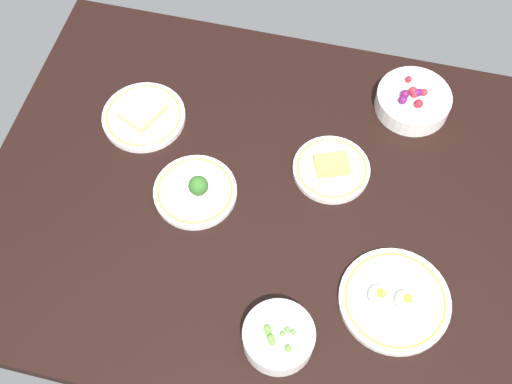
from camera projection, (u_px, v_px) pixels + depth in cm
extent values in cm
cube|color=black|center=(256.00, 201.00, 149.87)|extent=(122.86, 97.12, 4.00)
cylinder|color=white|center=(331.00, 169.00, 150.78)|extent=(17.66, 17.66, 1.53)
torus|color=gold|center=(332.00, 168.00, 150.12)|extent=(16.04, 16.04, 0.50)
cube|color=#F2D14C|center=(332.00, 165.00, 148.95)|extent=(8.83, 7.56, 2.70)
cylinder|color=white|center=(195.00, 192.00, 147.86)|extent=(18.75, 18.75, 1.51)
torus|color=gold|center=(195.00, 190.00, 147.20)|extent=(17.00, 17.00, 0.50)
cylinder|color=#9EBC72|center=(199.00, 192.00, 145.73)|extent=(1.57, 1.57, 2.16)
sphere|color=#2D6023|center=(198.00, 186.00, 143.33)|extent=(4.48, 4.48, 4.48)
cylinder|color=#9EBC72|center=(199.00, 189.00, 145.68)|extent=(1.12, 1.12, 2.89)
sphere|color=#2D6023|center=(198.00, 183.00, 143.38)|extent=(3.21, 3.21, 3.21)
cylinder|color=white|center=(413.00, 101.00, 158.56)|extent=(17.81, 17.81, 4.56)
torus|color=white|center=(415.00, 96.00, 156.58)|extent=(17.90, 17.90, 0.80)
sphere|color=#59144C|center=(416.00, 93.00, 155.71)|extent=(2.04, 2.04, 2.04)
sphere|color=#59144C|center=(419.00, 92.00, 155.88)|extent=(1.86, 1.86, 1.86)
sphere|color=#B2232D|center=(415.00, 94.00, 155.69)|extent=(1.75, 1.75, 1.75)
sphere|color=#B2232D|center=(413.00, 91.00, 155.92)|extent=(2.14, 2.14, 2.14)
sphere|color=#59144C|center=(403.00, 100.00, 154.66)|extent=(2.06, 2.06, 2.06)
sphere|color=#59144C|center=(405.00, 94.00, 155.41)|extent=(2.17, 2.17, 2.17)
sphere|color=#B2232D|center=(424.00, 92.00, 155.92)|extent=(1.81, 1.81, 1.81)
sphere|color=maroon|center=(419.00, 104.00, 154.08)|extent=(2.08, 2.08, 2.08)
sphere|color=maroon|center=(409.00, 79.00, 158.02)|extent=(1.62, 1.62, 1.62)
cylinder|color=white|center=(394.00, 300.00, 135.09)|extent=(22.99, 22.99, 1.53)
torus|color=gold|center=(395.00, 299.00, 134.43)|extent=(20.73, 20.73, 0.50)
ellipsoid|color=white|center=(380.00, 296.00, 133.38)|extent=(4.89, 4.89, 2.69)
sphere|color=yellow|center=(381.00, 294.00, 132.33)|extent=(1.95, 1.95, 1.95)
ellipsoid|color=white|center=(407.00, 301.00, 132.87)|extent=(4.77, 4.77, 2.62)
sphere|color=yellow|center=(408.00, 299.00, 131.84)|extent=(1.91, 1.91, 1.91)
cylinder|color=white|center=(144.00, 117.00, 158.13)|extent=(19.92, 19.92, 1.54)
torus|color=gold|center=(143.00, 115.00, 157.46)|extent=(18.03, 18.03, 0.50)
cube|color=beige|center=(143.00, 114.00, 156.94)|extent=(10.93, 11.62, 1.20)
cube|color=#E5B24C|center=(142.00, 111.00, 156.07)|extent=(10.93, 11.62, 0.80)
cube|color=beige|center=(142.00, 108.00, 155.21)|extent=(10.93, 11.62, 1.20)
cylinder|color=white|center=(279.00, 338.00, 129.34)|extent=(14.14, 14.14, 5.22)
torus|color=white|center=(279.00, 333.00, 127.08)|extent=(14.37, 14.37, 0.80)
sphere|color=#599E38|center=(271.00, 338.00, 125.80)|extent=(1.58, 1.58, 1.58)
sphere|color=#599E38|center=(267.00, 327.00, 127.06)|extent=(1.18, 1.18, 1.18)
sphere|color=#599E38|center=(272.00, 342.00, 125.48)|extent=(1.44, 1.44, 1.44)
sphere|color=#599E38|center=(267.00, 329.00, 126.74)|extent=(1.55, 1.55, 1.55)
sphere|color=#599E38|center=(293.00, 332.00, 126.60)|extent=(1.13, 1.13, 1.13)
sphere|color=#599E38|center=(288.00, 349.00, 124.89)|extent=(1.40, 1.40, 1.40)
sphere|color=#599E38|center=(267.00, 333.00, 126.59)|extent=(1.04, 1.04, 1.04)
sphere|color=#599E38|center=(270.00, 331.00, 126.76)|extent=(1.08, 1.08, 1.08)
sphere|color=#599E38|center=(283.00, 334.00, 126.50)|extent=(1.04, 1.04, 1.04)
sphere|color=#599E38|center=(287.00, 330.00, 126.86)|extent=(1.14, 1.14, 1.14)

